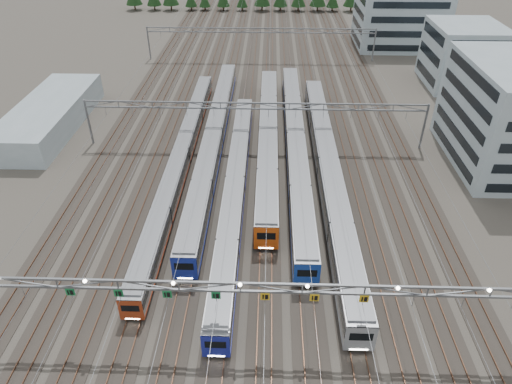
{
  "coord_description": "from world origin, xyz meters",
  "views": [
    {
      "loc": [
        2.3,
        -28.99,
        37.73
      ],
      "look_at": [
        0.79,
        20.79,
        3.5
      ],
      "focal_mm": 32.0,
      "sensor_mm": 36.0,
      "label": 1
    }
  ],
  "objects_px": {
    "depot_bldg_north": "(399,19)",
    "west_shed": "(50,115)",
    "train_a": "(182,156)",
    "gantry_mid": "(255,111)",
    "gantry_far": "(261,34)",
    "train_d": "(268,136)",
    "gantry_near": "(240,290)",
    "train_c": "(235,186)",
    "depot_bldg_mid": "(462,55)",
    "train_b": "(214,137)",
    "train_e": "(295,142)",
    "train_f": "(328,167)"
  },
  "relations": [
    {
      "from": "train_f",
      "to": "west_shed",
      "type": "height_order",
      "value": "west_shed"
    },
    {
      "from": "train_c",
      "to": "west_shed",
      "type": "xyz_separation_m",
      "value": [
        -35.3,
        21.55,
        0.33
      ]
    },
    {
      "from": "train_c",
      "to": "west_shed",
      "type": "distance_m",
      "value": 41.36
    },
    {
      "from": "depot_bldg_mid",
      "to": "train_b",
      "type": "bearing_deg",
      "value": -148.17
    },
    {
      "from": "depot_bldg_mid",
      "to": "west_shed",
      "type": "relative_size",
      "value": 0.53
    },
    {
      "from": "gantry_near",
      "to": "depot_bldg_north",
      "type": "height_order",
      "value": "depot_bldg_north"
    },
    {
      "from": "gantry_mid",
      "to": "west_shed",
      "type": "xyz_separation_m",
      "value": [
        -37.55,
        6.0,
        -4.05
      ]
    },
    {
      "from": "train_f",
      "to": "gantry_near",
      "type": "distance_m",
      "value": 32.03
    },
    {
      "from": "train_d",
      "to": "gantry_near",
      "type": "xyz_separation_m",
      "value": [
        -2.3,
        -39.25,
        4.85
      ]
    },
    {
      "from": "train_d",
      "to": "depot_bldg_north",
      "type": "bearing_deg",
      "value": 59.86
    },
    {
      "from": "depot_bldg_mid",
      "to": "train_a",
      "type": "bearing_deg",
      "value": -145.8
    },
    {
      "from": "train_c",
      "to": "train_d",
      "type": "relative_size",
      "value": 1.02
    },
    {
      "from": "train_e",
      "to": "train_f",
      "type": "height_order",
      "value": "train_f"
    },
    {
      "from": "train_d",
      "to": "depot_bldg_north",
      "type": "distance_m",
      "value": 68.87
    },
    {
      "from": "train_e",
      "to": "depot_bldg_mid",
      "type": "height_order",
      "value": "depot_bldg_mid"
    },
    {
      "from": "depot_bldg_north",
      "to": "west_shed",
      "type": "bearing_deg",
      "value": -144.73
    },
    {
      "from": "train_a",
      "to": "train_c",
      "type": "distance_m",
      "value": 12.19
    },
    {
      "from": "gantry_mid",
      "to": "gantry_far",
      "type": "relative_size",
      "value": 1.0
    },
    {
      "from": "west_shed",
      "to": "train_b",
      "type": "bearing_deg",
      "value": -13.32
    },
    {
      "from": "train_d",
      "to": "gantry_near",
      "type": "bearing_deg",
      "value": -93.35
    },
    {
      "from": "train_a",
      "to": "gantry_mid",
      "type": "xyz_separation_m",
      "value": [
        11.25,
        7.32,
        4.49
      ]
    },
    {
      "from": "train_f",
      "to": "gantry_mid",
      "type": "height_order",
      "value": "gantry_mid"
    },
    {
      "from": "train_a",
      "to": "depot_bldg_north",
      "type": "height_order",
      "value": "depot_bldg_north"
    },
    {
      "from": "gantry_mid",
      "to": "train_d",
      "type": "bearing_deg",
      "value": -21.06
    },
    {
      "from": "gantry_mid",
      "to": "west_shed",
      "type": "distance_m",
      "value": 38.24
    },
    {
      "from": "train_a",
      "to": "train_e",
      "type": "height_order",
      "value": "train_e"
    },
    {
      "from": "train_d",
      "to": "gantry_near",
      "type": "distance_m",
      "value": 39.62
    },
    {
      "from": "gantry_mid",
      "to": "gantry_far",
      "type": "xyz_separation_m",
      "value": [
        0.0,
        45.0,
        0.0
      ]
    },
    {
      "from": "train_c",
      "to": "train_e",
      "type": "relative_size",
      "value": 0.88
    },
    {
      "from": "train_f",
      "to": "gantry_near",
      "type": "xyz_separation_m",
      "value": [
        -11.3,
        -29.58,
        4.88
      ]
    },
    {
      "from": "train_b",
      "to": "gantry_far",
      "type": "height_order",
      "value": "gantry_far"
    },
    {
      "from": "gantry_far",
      "to": "west_shed",
      "type": "distance_m",
      "value": 54.29
    },
    {
      "from": "train_a",
      "to": "gantry_near",
      "type": "relative_size",
      "value": 1.11
    },
    {
      "from": "depot_bldg_mid",
      "to": "depot_bldg_north",
      "type": "relative_size",
      "value": 0.73
    },
    {
      "from": "train_a",
      "to": "train_d",
      "type": "xyz_separation_m",
      "value": [
        13.5,
        6.46,
        0.34
      ]
    },
    {
      "from": "train_d",
      "to": "train_b",
      "type": "bearing_deg",
      "value": -177.32
    },
    {
      "from": "west_shed",
      "to": "depot_bldg_north",
      "type": "bearing_deg",
      "value": 35.27
    },
    {
      "from": "train_c",
      "to": "train_f",
      "type": "relative_size",
      "value": 0.87
    },
    {
      "from": "train_a",
      "to": "depot_bldg_mid",
      "type": "bearing_deg",
      "value": 34.2
    },
    {
      "from": "train_b",
      "to": "train_c",
      "type": "bearing_deg",
      "value": -72.48
    },
    {
      "from": "gantry_mid",
      "to": "depot_bldg_mid",
      "type": "xyz_separation_m",
      "value": [
        43.86,
        30.13,
        0.02
      ]
    },
    {
      "from": "depot_bldg_mid",
      "to": "gantry_far",
      "type": "bearing_deg",
      "value": 161.28
    },
    {
      "from": "train_e",
      "to": "depot_bldg_north",
      "type": "relative_size",
      "value": 2.8
    },
    {
      "from": "gantry_far",
      "to": "depot_bldg_north",
      "type": "relative_size",
      "value": 2.56
    },
    {
      "from": "train_c",
      "to": "west_shed",
      "type": "bearing_deg",
      "value": 148.6
    },
    {
      "from": "train_a",
      "to": "depot_bldg_mid",
      "type": "relative_size",
      "value": 3.89
    },
    {
      "from": "train_f",
      "to": "gantry_far",
      "type": "relative_size",
      "value": 1.1
    },
    {
      "from": "train_c",
      "to": "gantry_mid",
      "type": "relative_size",
      "value": 0.96
    },
    {
      "from": "train_d",
      "to": "depot_bldg_mid",
      "type": "distance_m",
      "value": 52.06
    },
    {
      "from": "train_a",
      "to": "gantry_near",
      "type": "xyz_separation_m",
      "value": [
        11.2,
        -32.8,
        5.19
      ]
    }
  ]
}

